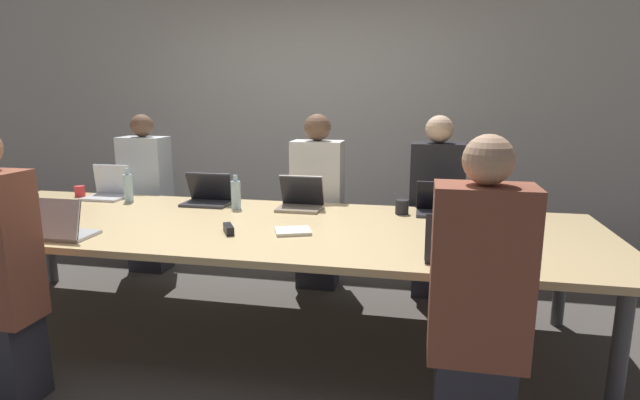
% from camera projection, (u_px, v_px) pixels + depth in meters
% --- Properties ---
extents(ground_plane, '(24.00, 24.00, 0.00)m').
position_uv_depth(ground_plane, '(257.00, 332.00, 3.32)').
color(ground_plane, '#4C4742').
extents(curtain_wall, '(12.00, 0.06, 2.80)m').
position_uv_depth(curtain_wall, '(321.00, 110.00, 5.08)').
color(curtain_wall, beige).
rests_on(curtain_wall, ground_plane).
extents(conference_table, '(4.33, 1.41, 0.74)m').
position_uv_depth(conference_table, '(254.00, 230.00, 3.18)').
color(conference_table, '#D6B77F').
rests_on(conference_table, ground_plane).
extents(laptop_far_right, '(0.33, 0.22, 0.22)m').
position_uv_depth(laptop_far_right, '(441.00, 205.00, 3.40)').
color(laptop_far_right, '#333338').
rests_on(laptop_far_right, conference_table).
extents(person_far_right, '(0.40, 0.24, 1.40)m').
position_uv_depth(person_far_right, '(435.00, 210.00, 3.83)').
color(person_far_right, '#2D2D38').
rests_on(person_far_right, ground_plane).
extents(cup_far_right, '(0.09, 0.09, 0.10)m').
position_uv_depth(cup_far_right, '(402.00, 207.00, 3.42)').
color(cup_far_right, '#232328').
rests_on(cup_far_right, conference_table).
extents(laptop_near_left, '(0.35, 0.24, 0.24)m').
position_uv_depth(laptop_near_left, '(58.00, 227.00, 2.82)').
color(laptop_near_left, '#B7B7BC').
rests_on(laptop_near_left, conference_table).
extents(bottle_near_left, '(0.07, 0.07, 0.26)m').
position_uv_depth(bottle_near_left, '(34.00, 210.00, 3.03)').
color(bottle_near_left, black).
rests_on(bottle_near_left, conference_table).
extents(laptop_near_right, '(0.32, 0.23, 0.23)m').
position_uv_depth(laptop_near_right, '(458.00, 248.00, 2.43)').
color(laptop_near_right, '#333338').
rests_on(laptop_near_right, conference_table).
extents(person_near_right, '(0.40, 0.24, 1.40)m').
position_uv_depth(person_near_right, '(478.00, 308.00, 2.07)').
color(person_near_right, '#2D2D38').
rests_on(person_near_right, ground_plane).
extents(cup_near_right, '(0.09, 0.09, 0.10)m').
position_uv_depth(cup_near_right, '(514.00, 255.00, 2.39)').
color(cup_near_right, brown).
rests_on(cup_near_right, conference_table).
extents(laptop_far_midleft, '(0.35, 0.24, 0.24)m').
position_uv_depth(laptop_far_midleft, '(208.00, 195.00, 3.73)').
color(laptop_far_midleft, '#333338').
rests_on(laptop_far_midleft, conference_table).
extents(bottle_far_midleft, '(0.07, 0.07, 0.25)m').
position_uv_depth(bottle_far_midleft, '(236.00, 194.00, 3.56)').
color(bottle_far_midleft, '#ADD1E0').
rests_on(bottle_far_midleft, conference_table).
extents(laptop_far_center, '(0.31, 0.25, 0.24)m').
position_uv_depth(laptop_far_center, '(301.00, 199.00, 3.57)').
color(laptop_far_center, gray).
rests_on(laptop_far_center, conference_table).
extents(person_far_center, '(0.40, 0.24, 1.41)m').
position_uv_depth(person_far_center, '(318.00, 205.00, 4.01)').
color(person_far_center, '#2D2D38').
rests_on(person_far_center, ground_plane).
extents(laptop_far_left, '(0.31, 0.25, 0.26)m').
position_uv_depth(laptop_far_left, '(109.00, 188.00, 3.97)').
color(laptop_far_left, silver).
rests_on(laptop_far_left, conference_table).
extents(person_far_left, '(0.40, 0.24, 1.39)m').
position_uv_depth(person_far_left, '(147.00, 197.00, 4.40)').
color(person_far_left, '#2D2D38').
rests_on(person_far_left, ground_plane).
extents(cup_far_left, '(0.08, 0.08, 0.09)m').
position_uv_depth(cup_far_left, '(80.00, 191.00, 4.02)').
color(cup_far_left, red).
rests_on(cup_far_left, conference_table).
extents(bottle_far_left, '(0.07, 0.07, 0.26)m').
position_uv_depth(bottle_far_left, '(128.00, 187.00, 3.81)').
color(bottle_far_left, '#ADD1E0').
rests_on(bottle_far_left, conference_table).
extents(stapler, '(0.11, 0.15, 0.05)m').
position_uv_depth(stapler, '(229.00, 229.00, 2.94)').
color(stapler, black).
rests_on(stapler, conference_table).
extents(notebook, '(0.26, 0.24, 0.02)m').
position_uv_depth(notebook, '(293.00, 231.00, 2.95)').
color(notebook, silver).
rests_on(notebook, conference_table).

